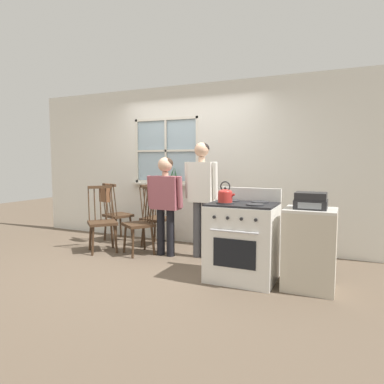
# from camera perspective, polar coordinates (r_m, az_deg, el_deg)

# --- Properties ---
(ground_plane) EXTENTS (16.00, 16.00, 0.00)m
(ground_plane) POSITION_cam_1_polar(r_m,az_deg,el_deg) (4.86, -7.14, -11.83)
(ground_plane) COLOR brown
(wall_back) EXTENTS (6.40, 0.16, 2.70)m
(wall_back) POSITION_cam_1_polar(r_m,az_deg,el_deg) (5.87, 0.10, 4.37)
(wall_back) COLOR silver
(wall_back) RESTS_ON ground_plane
(chair_by_window) EXTENTS (0.53, 0.52, 1.03)m
(chair_by_window) POSITION_cam_1_polar(r_m,az_deg,el_deg) (6.22, -12.40, -3.79)
(chair_by_window) COLOR #3D2819
(chair_by_window) RESTS_ON ground_plane
(chair_near_wall) EXTENTS (0.44, 0.46, 1.03)m
(chair_near_wall) POSITION_cam_1_polar(r_m,az_deg,el_deg) (5.78, -6.15, -4.38)
(chair_near_wall) COLOR #3D2819
(chair_near_wall) RESTS_ON ground_plane
(chair_center_cluster) EXTENTS (0.58, 0.58, 1.03)m
(chair_center_cluster) POSITION_cam_1_polar(r_m,az_deg,el_deg) (5.56, -14.74, -4.91)
(chair_center_cluster) COLOR #3D2819
(chair_center_cluster) RESTS_ON ground_plane
(chair_near_stove) EXTENTS (0.57, 0.57, 1.03)m
(chair_near_stove) POSITION_cam_1_polar(r_m,az_deg,el_deg) (5.29, -8.67, -5.30)
(chair_near_stove) COLOR #3D2819
(chair_near_stove) RESTS_ON ground_plane
(person_elderly_left) EXTENTS (0.59, 0.24, 1.47)m
(person_elderly_left) POSITION_cam_1_polar(r_m,az_deg,el_deg) (5.09, -4.46, -0.60)
(person_elderly_left) COLOR black
(person_elderly_left) RESTS_ON ground_plane
(person_teen_center) EXTENTS (0.50, 0.23, 1.68)m
(person_teen_center) POSITION_cam_1_polar(r_m,az_deg,el_deg) (4.97, 1.60, 0.64)
(person_teen_center) COLOR #4C4C51
(person_teen_center) RESTS_ON ground_plane
(stove) EXTENTS (0.79, 0.68, 1.08)m
(stove) POSITION_cam_1_polar(r_m,az_deg,el_deg) (4.16, 8.40, -8.02)
(stove) COLOR white
(stove) RESTS_ON ground_plane
(kettle) EXTENTS (0.21, 0.17, 0.25)m
(kettle) POSITION_cam_1_polar(r_m,az_deg,el_deg) (4.00, 5.56, -0.51)
(kettle) COLOR red
(kettle) RESTS_ON stove
(potted_plant) EXTENTS (0.16, 0.16, 0.30)m
(potted_plant) POSITION_cam_1_polar(r_m,az_deg,el_deg) (5.94, -3.03, 2.15)
(potted_plant) COLOR #935B3D
(potted_plant) RESTS_ON wall_back
(handbag) EXTENTS (0.24, 0.24, 0.31)m
(handbag) POSITION_cam_1_polar(r_m,az_deg,el_deg) (6.04, -14.33, -0.30)
(handbag) COLOR brown
(handbag) RESTS_ON chair_by_window
(side_counter) EXTENTS (0.55, 0.50, 0.90)m
(side_counter) POSITION_cam_1_polar(r_m,az_deg,el_deg) (4.05, 18.98, -8.94)
(side_counter) COLOR beige
(side_counter) RESTS_ON ground_plane
(stereo) EXTENTS (0.34, 0.29, 0.18)m
(stereo) POSITION_cam_1_polar(r_m,az_deg,el_deg) (3.94, 19.19, -1.40)
(stereo) COLOR #232326
(stereo) RESTS_ON side_counter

